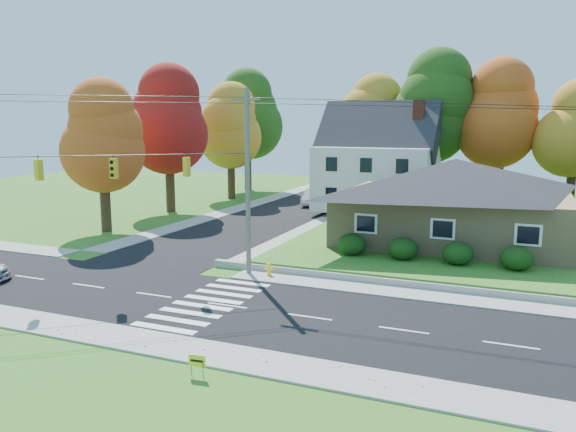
% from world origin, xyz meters
% --- Properties ---
extents(ground, '(120.00, 120.00, 0.00)m').
position_xyz_m(ground, '(0.00, 0.00, 0.00)').
color(ground, '#3D7923').
extents(road_main, '(90.00, 8.00, 0.02)m').
position_xyz_m(road_main, '(0.00, 0.00, 0.01)').
color(road_main, black).
rests_on(road_main, ground).
extents(road_cross, '(8.00, 44.00, 0.02)m').
position_xyz_m(road_cross, '(-8.00, 26.00, 0.01)').
color(road_cross, black).
rests_on(road_cross, ground).
extents(sidewalk_north, '(90.00, 2.00, 0.08)m').
position_xyz_m(sidewalk_north, '(0.00, 5.00, 0.04)').
color(sidewalk_north, '#9C9A90').
rests_on(sidewalk_north, ground).
extents(sidewalk_south, '(90.00, 2.00, 0.08)m').
position_xyz_m(sidewalk_south, '(0.00, -5.00, 0.04)').
color(sidewalk_south, '#9C9A90').
rests_on(sidewalk_south, ground).
extents(lawn, '(30.00, 30.00, 0.50)m').
position_xyz_m(lawn, '(13.00, 21.00, 0.25)').
color(lawn, '#3D7923').
rests_on(lawn, ground).
extents(ranch_house, '(14.60, 10.60, 5.40)m').
position_xyz_m(ranch_house, '(8.00, 16.00, 3.27)').
color(ranch_house, tan).
rests_on(ranch_house, lawn).
extents(colonial_house, '(10.40, 8.40, 9.60)m').
position_xyz_m(colonial_house, '(0.04, 28.00, 4.58)').
color(colonial_house, silver).
rests_on(colonial_house, lawn).
extents(hedge_row, '(10.70, 1.70, 1.27)m').
position_xyz_m(hedge_row, '(7.50, 9.80, 1.14)').
color(hedge_row, '#163A10').
rests_on(hedge_row, lawn).
extents(traffic_infrastructure, '(38.10, 10.66, 10.00)m').
position_xyz_m(traffic_infrastructure, '(-0.15, 1.35, 5.15)').
color(traffic_infrastructure, '#666059').
rests_on(traffic_infrastructure, ground).
extents(tree_lot_0, '(6.72, 6.72, 12.51)m').
position_xyz_m(tree_lot_0, '(-2.00, 34.00, 8.31)').
color(tree_lot_0, '#3F2A19').
rests_on(tree_lot_0, lawn).
extents(tree_lot_1, '(7.84, 7.84, 14.60)m').
position_xyz_m(tree_lot_1, '(4.00, 33.00, 9.61)').
color(tree_lot_1, '#3F2A19').
rests_on(tree_lot_1, lawn).
extents(tree_lot_2, '(7.28, 7.28, 13.56)m').
position_xyz_m(tree_lot_2, '(10.00, 34.00, 8.96)').
color(tree_lot_2, '#3F2A19').
rests_on(tree_lot_2, lawn).
extents(tree_lot_3, '(6.16, 6.16, 11.47)m').
position_xyz_m(tree_lot_3, '(16.00, 33.00, 7.65)').
color(tree_lot_3, '#3F2A19').
rests_on(tree_lot_3, lawn).
extents(tree_west_0, '(6.16, 6.16, 11.47)m').
position_xyz_m(tree_west_0, '(-17.00, 12.00, 7.15)').
color(tree_west_0, '#3F2A19').
rests_on(tree_west_0, ground).
extents(tree_west_1, '(7.28, 7.28, 13.56)m').
position_xyz_m(tree_west_1, '(-18.00, 22.00, 8.46)').
color(tree_west_1, '#3F2A19').
rests_on(tree_west_1, ground).
extents(tree_west_2, '(6.72, 6.72, 12.51)m').
position_xyz_m(tree_west_2, '(-17.00, 32.00, 7.81)').
color(tree_west_2, '#3F2A19').
rests_on(tree_west_2, ground).
extents(tree_west_3, '(7.84, 7.84, 14.60)m').
position_xyz_m(tree_west_3, '(-19.00, 40.00, 9.11)').
color(tree_west_3, '#3F2A19').
rests_on(tree_west_3, ground).
extents(white_car, '(2.36, 5.10, 1.62)m').
position_xyz_m(white_car, '(-7.06, 30.98, 0.83)').
color(white_car, silver).
rests_on(white_car, road_cross).
extents(fire_hydrant, '(0.43, 0.34, 0.76)m').
position_xyz_m(fire_hydrant, '(-0.31, 5.26, 0.36)').
color(fire_hydrant, yellow).
rests_on(fire_hydrant, ground).
extents(yard_sign, '(0.60, 0.09, 0.75)m').
position_xyz_m(yard_sign, '(2.57, -6.69, 0.53)').
color(yard_sign, black).
rests_on(yard_sign, ground).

